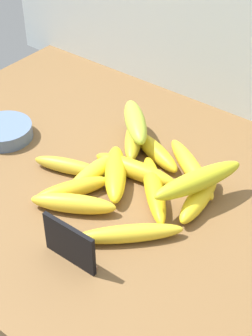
{
  "coord_description": "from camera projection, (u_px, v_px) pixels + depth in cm",
  "views": [
    {
      "loc": [
        52.9,
        -64.33,
        73.79
      ],
      "look_at": [
        2.77,
        0.53,
        8.0
      ],
      "focal_mm": 56.96,
      "sensor_mm": 36.0,
      "label": 1
    }
  ],
  "objects": [
    {
      "name": "banana_8",
      "position": [
        135.0,
        170.0,
        1.1
      ],
      "size": [
        19.27,
        6.21,
        3.95
      ],
      "primitive_type": "ellipsoid",
      "rotation": [
        0.0,
        0.0,
        3.26
      ],
      "color": "gold",
      "rests_on": "counter_top"
    },
    {
      "name": "banana_1",
      "position": [
        94.0,
        172.0,
        1.09
      ],
      "size": [
        3.81,
        15.34,
        3.59
      ],
      "primitive_type": "ellipsoid",
      "rotation": [
        0.0,
        0.0,
        4.7
      ],
      "color": "yellow",
      "rests_on": "counter_top"
    },
    {
      "name": "counter_top",
      "position": [
        114.0,
        189.0,
        1.1
      ],
      "size": [
        110.0,
        76.0,
        3.0
      ],
      "primitive_type": "cube",
      "color": "brown",
      "rests_on": "ground"
    },
    {
      "name": "chalkboard_sign",
      "position": [
        70.0,
        245.0,
        0.91
      ],
      "size": [
        11.0,
        1.8,
        8.4
      ],
      "color": "black",
      "rests_on": "counter_top"
    },
    {
      "name": "banana_12",
      "position": [
        198.0,
        180.0,
        1.01
      ],
      "size": [
        11.18,
        19.96,
        4.07
      ],
      "primitive_type": "ellipsoid",
      "rotation": [
        0.0,
        0.0,
        1.19
      ],
      "color": "gold",
      "rests_on": "banana_9"
    },
    {
      "name": "banana_2",
      "position": [
        133.0,
        138.0,
        1.18
      ],
      "size": [
        11.8,
        15.41,
        3.73
      ],
      "primitive_type": "ellipsoid",
      "rotation": [
        0.0,
        0.0,
        5.29
      ],
      "color": "gold",
      "rests_on": "counter_top"
    },
    {
      "name": "banana_7",
      "position": [
        73.0,
        189.0,
        1.05
      ],
      "size": [
        10.63,
        14.88,
        3.52
      ],
      "primitive_type": "ellipsoid",
      "rotation": [
        0.0,
        0.0,
        1.05
      ],
      "color": "gold",
      "rests_on": "counter_top"
    },
    {
      "name": "banana_10",
      "position": [
        191.0,
        168.0,
        1.1
      ],
      "size": [
        18.84,
        14.51,
        3.67
      ],
      "primitive_type": "ellipsoid",
      "rotation": [
        0.0,
        0.0,
        5.68
      ],
      "color": "yellow",
      "rests_on": "counter_top"
    },
    {
      "name": "banana_9",
      "position": [
        199.0,
        198.0,
        1.03
      ],
      "size": [
        6.09,
        16.16,
        3.95
      ],
      "primitive_type": "ellipsoid",
      "rotation": [
        0.0,
        0.0,
        1.71
      ],
      "color": "yellow",
      "rests_on": "counter_top"
    },
    {
      "name": "banana_11",
      "position": [
        73.0,
        204.0,
        1.02
      ],
      "size": [
        16.43,
        11.36,
        3.79
      ],
      "primitive_type": "ellipsoid",
      "rotation": [
        0.0,
        0.0,
        0.5
      ],
      "color": "yellow",
      "rests_on": "counter_top"
    },
    {
      "name": "banana_0",
      "position": [
        156.0,
        152.0,
        1.15
      ],
      "size": [
        16.04,
        9.36,
        3.71
      ],
      "primitive_type": "ellipsoid",
      "rotation": [
        0.0,
        0.0,
        5.9
      ],
      "color": "gold",
      "rests_on": "counter_top"
    },
    {
      "name": "banana_3",
      "position": [
        154.0,
        189.0,
        1.05
      ],
      "size": [
        16.53,
        17.27,
        3.7
      ],
      "primitive_type": "ellipsoid",
      "rotation": [
        0.0,
        0.0,
        2.32
      ],
      "color": "yellow",
      "rests_on": "counter_top"
    },
    {
      "name": "fruit_bowl",
      "position": [
        5.0,
        131.0,
        1.21
      ],
      "size": [
        12.62,
        12.62,
        3.2
      ],
      "primitive_type": "cylinder",
      "color": "slate",
      "rests_on": "counter_top"
    },
    {
      "name": "banana_13",
      "position": [
        135.0,
        122.0,
        1.16
      ],
      "size": [
        14.82,
        14.59,
        4.39
      ],
      "primitive_type": "ellipsoid",
      "rotation": [
        0.0,
        0.0,
        5.51
      ],
      "color": "#A2B836",
      "rests_on": "banana_2"
    },
    {
      "name": "banana_6",
      "position": [
        129.0,
        234.0,
        0.96
      ],
      "size": [
        16.59,
        16.36,
        3.36
      ],
      "primitive_type": "ellipsoid",
      "rotation": [
        0.0,
        0.0,
        3.92
      ],
      "color": "yellow",
      "rests_on": "counter_top"
    },
    {
      "name": "banana_4",
      "position": [
        115.0,
        173.0,
        1.08
      ],
      "size": [
        14.21,
        16.47,
        4.35
      ],
      "primitive_type": "ellipsoid",
      "rotation": [
        0.0,
        0.0,
        2.23
      ],
      "color": "yellow",
      "rests_on": "counter_top"
    },
    {
      "name": "banana_5",
      "position": [
        69.0,
        166.0,
        1.11
      ],
      "size": [
        15.82,
        8.21,
        3.24
      ],
      "primitive_type": "ellipsoid",
      "rotation": [
        0.0,
        0.0,
        0.34
      ],
      "color": "gold",
      "rests_on": "counter_top"
    }
  ]
}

